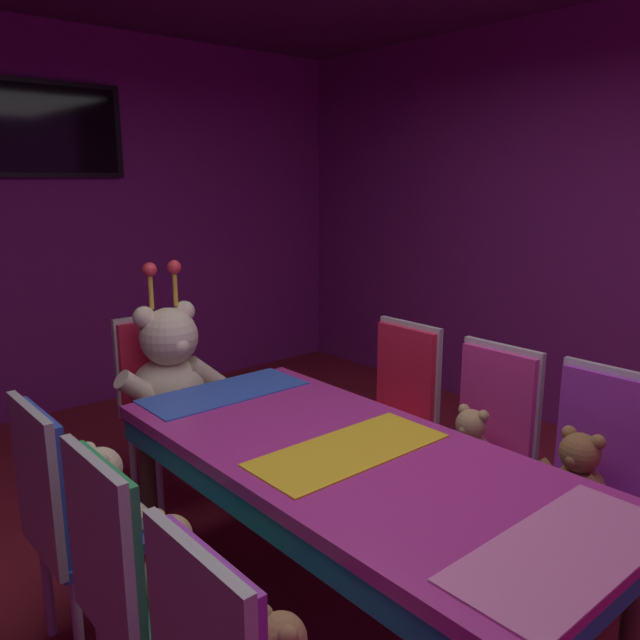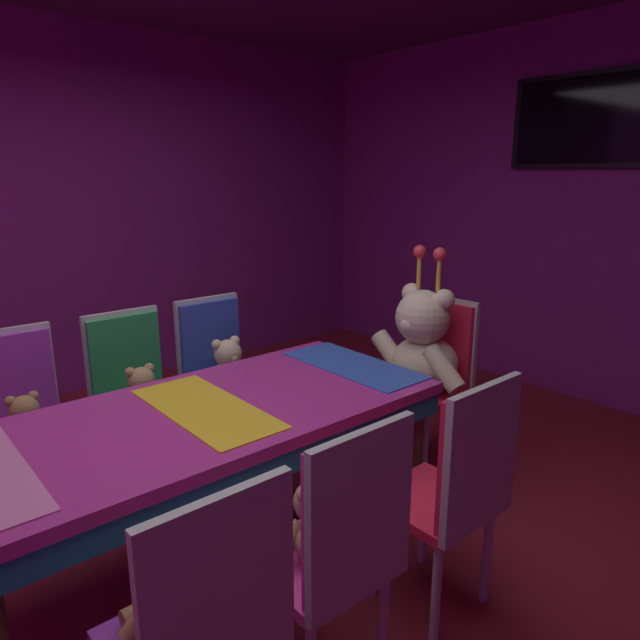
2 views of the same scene
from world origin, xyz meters
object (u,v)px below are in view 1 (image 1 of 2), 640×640
chair_right_1 (489,429)px  throne_chair (158,386)px  wall_tv (41,129)px  teddy_left_1 (173,561)px  chair_right_0 (595,463)px  teddy_left_2 (103,493)px  teddy_right_1 (469,442)px  chair_left_2 (63,506)px  chair_right_2 (398,396)px  king_teddy_bear (171,370)px  chair_left_1 (128,574)px  banquet_table (349,473)px  teddy_right_0 (577,475)px

chair_right_1 → throne_chair: same height
throne_chair → wall_tv: (0.00, 1.56, 1.45)m
teddy_left_1 → chair_right_0: chair_right_0 is taller
chair_right_1 → teddy_left_2: bearing=-19.8°
chair_right_0 → teddy_right_1: chair_right_0 is taller
throne_chair → chair_right_1: bearing=28.8°
chair_right_1 → chair_left_2: bearing=-18.3°
teddy_right_1 → teddy_left_2: bearing=-21.6°
teddy_left_2 → chair_right_1: bearing=-19.8°
chair_right_1 → chair_right_2: bearing=-92.2°
teddy_right_1 → chair_right_1: bearing=180.0°
teddy_left_2 → teddy_right_1: size_ratio=1.17×
teddy_left_2 → wall_tv: 3.03m
teddy_right_1 → chair_right_0: bearing=109.1°
king_teddy_bear → wall_tv: wall_tv is taller
chair_right_0 → chair_right_1: bearing=-87.0°
chair_left_1 → throne_chair: 1.74m
chair_right_0 → chair_right_1: size_ratio=1.00×
chair_left_1 → chair_right_2: bearing=16.9°
teddy_left_2 → chair_right_0: 1.92m
throne_chair → king_teddy_bear: (0.00, -0.17, 0.13)m
teddy_left_1 → chair_right_0: bearing=-18.6°
chair_right_1 → chair_right_0: bearing=93.0°
banquet_table → throne_chair: size_ratio=2.05×
chair_right_1 → wall_tv: (-0.86, 3.13, 1.45)m
banquet_table → king_teddy_bear: bearing=90.0°
chair_right_0 → teddy_right_0: 0.15m
teddy_right_0 → king_teddy_bear: 2.03m
throne_chair → chair_right_0: bearing=23.4°
chair_left_2 → teddy_right_0: bearing=-33.4°
banquet_table → teddy_right_1: banquet_table is taller
teddy_right_0 → throne_chair: (-0.74, 2.05, 0.00)m
teddy_left_2 → teddy_right_0: (1.46, -1.06, -0.00)m
banquet_table → chair_right_0: bearing=-29.8°
chair_left_1 → king_teddy_bear: king_teddy_bear is taller
chair_left_2 → king_teddy_bear: size_ratio=1.17×
chair_left_1 → king_teddy_bear: bearing=57.7°
chair_left_1 → teddy_right_1: bearing=-1.7°
chair_left_2 → chair_right_2: bearing=0.2°
chair_right_1 → king_teddy_bear: size_ratio=1.17×
chair_left_2 → wall_tv: size_ratio=0.88×
teddy_left_1 → chair_left_2: chair_left_2 is taller
chair_left_2 → teddy_right_1: chair_left_2 is taller
chair_right_2 → king_teddy_bear: bearing=-43.0°
teddy_left_2 → teddy_right_1: bearing=-21.6°
teddy_left_2 → chair_right_0: (1.60, -1.06, 0.00)m
chair_left_2 → king_teddy_bear: 1.20m
chair_right_1 → chair_left_1: bearing=-1.6°
chair_right_0 → chair_right_1: (-0.03, 0.49, 0.00)m
banquet_table → teddy_right_0: teddy_right_0 is taller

